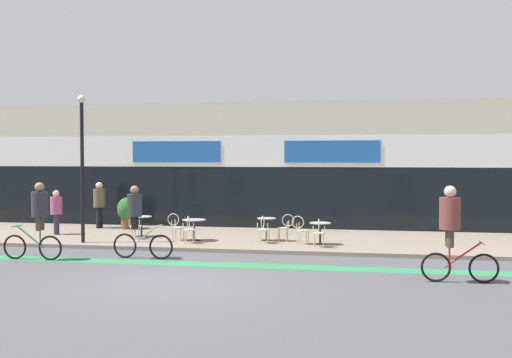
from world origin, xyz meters
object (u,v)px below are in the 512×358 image
(cyclist_0, at_px, (137,218))
(pedestrian_far_end, at_px, (56,208))
(cafe_chair_1_side, at_px, (176,225))
(bistro_table_0, at_px, (141,222))
(cafe_chair_2_side, at_px, (285,226))
(planter_pot, at_px, (127,211))
(lamp_post, at_px, (82,157))
(cafe_chair_3_side, at_px, (301,228))
(cyclist_1, at_px, (452,225))
(pedestrian_near_end, at_px, (99,201))
(bistro_table_3, at_px, (320,229))
(cafe_chair_2_near, at_px, (263,227))
(bistro_table_1, at_px, (194,225))
(bistro_table_2, at_px, (267,225))
(cyclist_2, at_px, (38,215))
(cafe_chair_0_near, at_px, (135,224))
(cafe_chair_1_near, at_px, (189,227))
(cafe_chair_3_near, at_px, (319,231))

(cyclist_0, distance_m, pedestrian_far_end, 5.81)
(cafe_chair_1_side, bearing_deg, bistro_table_0, 158.55)
(cafe_chair_2_side, bearing_deg, cafe_chair_1_side, 8.01)
(planter_pot, distance_m, lamp_post, 4.31)
(cafe_chair_3_side, relative_size, lamp_post, 0.19)
(cyclist_1, relative_size, pedestrian_near_end, 1.25)
(cafe_chair_2_side, height_order, cyclist_1, cyclist_1)
(bistro_table_3, relative_size, cafe_chair_2_near, 0.78)
(bistro_table_1, xyz_separation_m, bistro_table_2, (2.38, 0.43, 0.02))
(cafe_chair_2_near, bearing_deg, bistro_table_0, 83.98)
(lamp_post, relative_size, cyclist_2, 2.18)
(bistro_table_3, bearing_deg, cafe_chair_2_near, -177.47)
(pedestrian_near_end, bearing_deg, cyclist_0, 131.36)
(bistro_table_1, xyz_separation_m, planter_pot, (-3.48, 2.73, 0.16))
(cyclist_2, bearing_deg, cafe_chair_0_near, -111.20)
(cafe_chair_3_side, xyz_separation_m, lamp_post, (-7.04, -0.92, 2.27))
(planter_pot, bearing_deg, lamp_post, -89.80)
(cafe_chair_1_near, relative_size, pedestrian_far_end, 0.57)
(cafe_chair_1_side, height_order, cafe_chair_3_side, same)
(bistro_table_0, relative_size, cafe_chair_2_near, 0.80)
(bistro_table_3, relative_size, cafe_chair_3_side, 0.78)
(cafe_chair_3_side, bearing_deg, cafe_chair_0_near, -173.24)
(bistro_table_2, relative_size, lamp_post, 0.16)
(bistro_table_0, relative_size, pedestrian_near_end, 0.40)
(cafe_chair_3_near, height_order, cafe_chair_3_side, same)
(bistro_table_0, xyz_separation_m, cyclist_1, (9.67, -5.42, 0.71))
(bistro_table_0, bearing_deg, cafe_chair_0_near, -88.99)
(cafe_chair_3_side, bearing_deg, cyclist_2, -145.09)
(cyclist_1, bearing_deg, bistro_table_3, 123.75)
(bistro_table_0, xyz_separation_m, cafe_chair_3_side, (5.67, -0.75, 0.00))
(cafe_chair_2_near, distance_m, cafe_chair_3_side, 1.20)
(cyclist_1, bearing_deg, pedestrian_far_end, 154.86)
(bistro_table_0, distance_m, cafe_chair_1_near, 2.45)
(bistro_table_0, relative_size, pedestrian_far_end, 0.45)
(lamp_post, relative_size, pedestrian_far_end, 3.01)
(cafe_chair_1_near, xyz_separation_m, cafe_chair_1_side, (-0.63, 0.63, 0.00))
(bistro_table_2, bearing_deg, pedestrian_far_end, 177.97)
(bistro_table_3, xyz_separation_m, cyclist_2, (-7.70, -3.58, 0.67))
(cafe_chair_1_near, xyz_separation_m, planter_pot, (-3.48, 3.35, 0.16))
(bistro_table_1, relative_size, cyclist_1, 0.34)
(bistro_table_1, distance_m, pedestrian_far_end, 5.40)
(cyclist_2, distance_m, pedestrian_near_end, 6.57)
(cafe_chair_0_near, bearing_deg, bistro_table_1, -98.89)
(bistro_table_3, relative_size, planter_pot, 0.58)
(bistro_table_3, xyz_separation_m, pedestrian_far_end, (-9.54, 0.82, 0.45))
(cafe_chair_1_side, bearing_deg, bistro_table_1, 1.88)
(cafe_chair_3_side, bearing_deg, cafe_chair_1_near, -163.69)
(lamp_post, xyz_separation_m, pedestrian_far_end, (-1.88, 1.73, -1.84))
(cafe_chair_3_side, relative_size, pedestrian_near_end, 0.50)
(bistro_table_1, bearing_deg, cafe_chair_3_near, -9.99)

